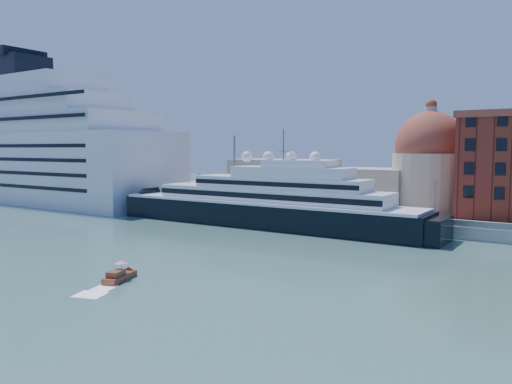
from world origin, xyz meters
The scene contains 9 objects.
ground centered at (0.00, 0.00, 0.00)m, with size 400.00×400.00×0.00m, color #335956.
quay centered at (0.00, 34.00, 1.25)m, with size 180.00×10.00×2.50m, color gray.
land centered at (0.00, 75.00, 1.00)m, with size 260.00×72.00×2.00m, color slate.
quay_fence centered at (0.00, 29.50, 3.10)m, with size 180.00×0.10×1.20m, color slate.
superyacht centered at (-7.80, 23.00, 4.30)m, with size 83.45×11.57×24.94m.
service_barge centered at (-45.74, 22.47, 0.81)m, with size 12.94×5.38×2.83m.
water_taxi centered at (4.17, -26.41, 0.65)m, with size 3.56×6.02×2.71m.
church centered at (6.39, 57.72, 10.91)m, with size 66.00×18.00×25.50m.
lamp_posts centered at (-12.67, 32.27, 9.84)m, with size 120.80×2.40×18.00m.
Camera 1 is at (54.12, -69.95, 17.23)m, focal length 35.00 mm.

